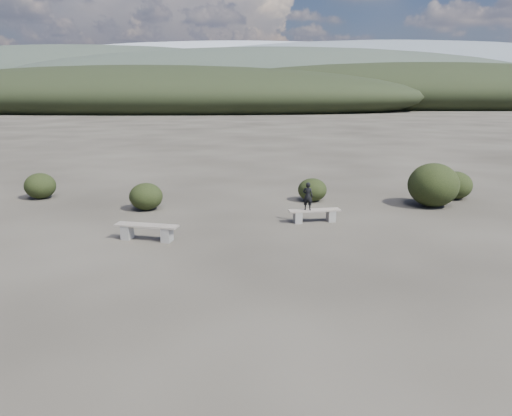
{
  "coord_description": "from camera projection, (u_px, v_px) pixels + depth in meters",
  "views": [
    {
      "loc": [
        -0.1,
        -9.42,
        4.19
      ],
      "look_at": [
        -0.44,
        3.5,
        1.1
      ],
      "focal_mm": 35.0,
      "sensor_mm": 36.0,
      "label": 1
    }
  ],
  "objects": [
    {
      "name": "ground",
      "position": [
        273.0,
        301.0,
        10.13
      ],
      "size": [
        1200.0,
        1200.0,
        0.0
      ],
      "primitive_type": "plane",
      "color": "#2B2721",
      "rests_on": "ground"
    },
    {
      "name": "bench_left",
      "position": [
        147.0,
        231.0,
        14.14
      ],
      "size": [
        1.87,
        0.73,
        0.46
      ],
      "rotation": [
        0.0,
        0.0,
        -0.19
      ],
      "color": "gray",
      "rests_on": "ground"
    },
    {
      "name": "bench_right",
      "position": [
        314.0,
        215.0,
        16.06
      ],
      "size": [
        1.71,
        0.67,
        0.42
      ],
      "rotation": [
        0.0,
        0.0,
        0.2
      ],
      "color": "gray",
      "rests_on": "ground"
    },
    {
      "name": "seated_person",
      "position": [
        308.0,
        196.0,
        15.87
      ],
      "size": [
        0.38,
        0.32,
        0.9
      ],
      "primitive_type": "imported",
      "rotation": [
        0.0,
        0.0,
        2.8
      ],
      "color": "black",
      "rests_on": "bench_right"
    },
    {
      "name": "shrub_a",
      "position": [
        146.0,
        196.0,
        17.67
      ],
      "size": [
        1.18,
        1.18,
        0.96
      ],
      "primitive_type": "ellipsoid",
      "color": "black",
      "rests_on": "ground"
    },
    {
      "name": "shrub_c",
      "position": [
        312.0,
        190.0,
        19.04
      ],
      "size": [
        1.1,
        1.1,
        0.88
      ],
      "primitive_type": "ellipsoid",
      "color": "black",
      "rests_on": "ground"
    },
    {
      "name": "shrub_d",
      "position": [
        433.0,
        185.0,
        18.12
      ],
      "size": [
        1.82,
        1.82,
        1.59
      ],
      "primitive_type": "ellipsoid",
      "color": "black",
      "rests_on": "ground"
    },
    {
      "name": "shrub_e",
      "position": [
        455.0,
        185.0,
        19.41
      ],
      "size": [
        1.3,
        1.3,
        1.08
      ],
      "primitive_type": "ellipsoid",
      "color": "black",
      "rests_on": "ground"
    },
    {
      "name": "shrub_f",
      "position": [
        40.0,
        186.0,
        19.49
      ],
      "size": [
        1.19,
        1.19,
        1.01
      ],
      "primitive_type": "ellipsoid",
      "color": "black",
      "rests_on": "ground"
    },
    {
      "name": "mountain_ridges",
      "position": [
        258.0,
        79.0,
        337.47
      ],
      "size": [
        500.0,
        400.0,
        56.0
      ],
      "color": "black",
      "rests_on": "ground"
    }
  ]
}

